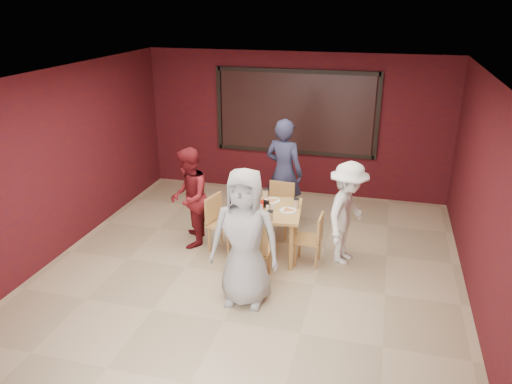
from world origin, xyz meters
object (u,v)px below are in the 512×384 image
(diner_front, at_px, (245,238))
(diner_back, at_px, (284,173))
(diner_left, at_px, (189,198))
(chair_back, at_px, (280,206))
(dining_table, at_px, (267,215))
(chair_left, at_px, (220,220))
(chair_right, at_px, (313,237))
(chair_front, at_px, (253,248))
(diner_right, at_px, (347,213))

(diner_front, bearing_deg, diner_back, 88.91)
(diner_left, bearing_deg, chair_back, 103.14)
(dining_table, height_order, diner_back, diner_back)
(dining_table, distance_m, chair_back, 0.81)
(chair_left, bearing_deg, chair_right, -4.00)
(chair_left, bearing_deg, dining_table, -0.82)
(diner_left, bearing_deg, diner_back, 116.55)
(chair_left, distance_m, diner_front, 1.56)
(chair_front, bearing_deg, chair_right, 44.75)
(dining_table, bearing_deg, chair_back, 88.31)
(diner_back, xyz_separation_m, diner_left, (-1.28, -1.16, -0.14))
(dining_table, height_order, chair_left, dining_table)
(chair_back, xyz_separation_m, chair_left, (-0.78, -0.78, -0.00))
(chair_left, relative_size, diner_back, 0.47)
(diner_front, height_order, diner_left, diner_front)
(diner_back, bearing_deg, chair_right, 134.65)
(diner_left, xyz_separation_m, diner_right, (2.47, 0.06, -0.02))
(chair_back, distance_m, diner_front, 2.11)
(dining_table, xyz_separation_m, chair_left, (-0.76, 0.01, -0.18))
(diner_back, bearing_deg, diner_left, 58.22)
(chair_back, bearing_deg, chair_left, -135.12)
(diner_left, relative_size, diner_right, 1.02)
(diner_right, bearing_deg, chair_front, 144.14)
(dining_table, bearing_deg, chair_front, -90.55)
(diner_right, bearing_deg, dining_table, 112.12)
(dining_table, xyz_separation_m, chair_front, (-0.01, -0.81, -0.15))
(diner_front, relative_size, diner_back, 0.97)
(diner_front, bearing_deg, diner_left, 132.42)
(chair_back, bearing_deg, diner_left, -151.35)
(diner_back, bearing_deg, dining_table, 106.49)
(chair_left, relative_size, diner_front, 0.49)
(diner_front, bearing_deg, chair_front, 91.05)
(chair_back, bearing_deg, diner_right, -29.87)
(chair_right, distance_m, diner_back, 1.58)
(chair_right, relative_size, diner_back, 0.42)
(chair_back, height_order, diner_front, diner_front)
(chair_left, relative_size, diner_left, 0.56)
(chair_right, relative_size, diner_left, 0.50)
(chair_back, height_order, diner_right, diner_right)
(chair_right, relative_size, diner_front, 0.44)
(chair_right, height_order, diner_back, diner_back)
(chair_right, xyz_separation_m, diner_right, (0.46, 0.22, 0.33))
(chair_front, height_order, chair_left, chair_front)
(chair_front, relative_size, diner_front, 0.52)
(chair_front, relative_size, diner_left, 0.59)
(chair_front, height_order, diner_right, diner_right)
(chair_front, relative_size, chair_right, 1.18)
(dining_table, bearing_deg, chair_left, 179.18)
(chair_front, bearing_deg, diner_right, 38.32)
(dining_table, relative_size, diner_back, 0.58)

